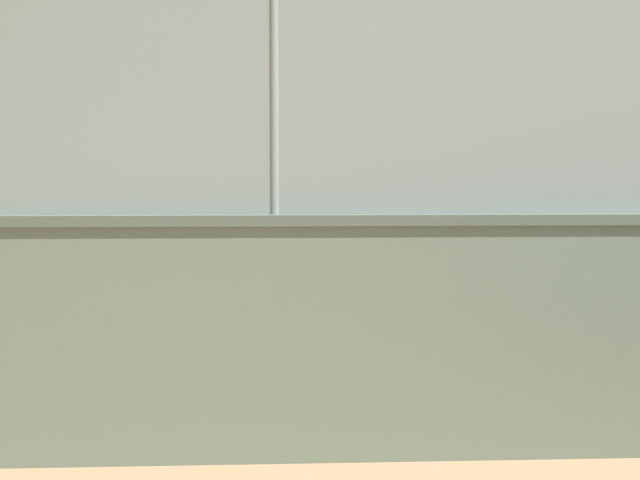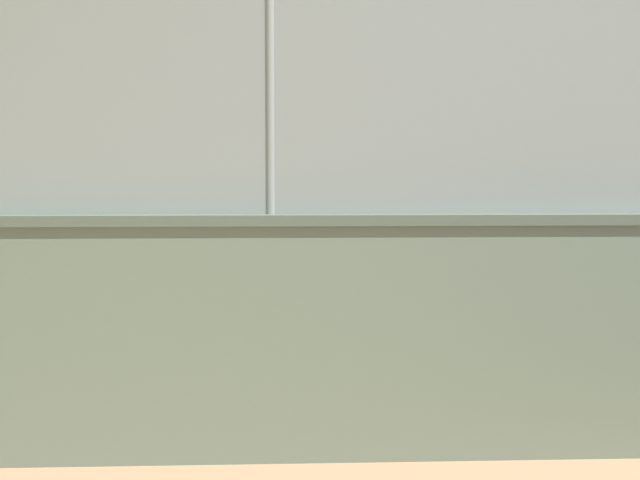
% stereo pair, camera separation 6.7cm
% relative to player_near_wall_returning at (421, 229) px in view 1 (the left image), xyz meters
% --- Properties ---
extents(ground_plane, '(260.00, 260.00, 0.00)m').
position_rel_player_near_wall_returning_xyz_m(ground_plane, '(5.56, 0.89, -0.94)').
color(ground_plane, tan).
extents(player_near_wall_returning, '(1.25, 0.75, 1.59)m').
position_rel_player_near_wall_returning_xyz_m(player_near_wall_returning, '(0.00, 0.00, 0.00)').
color(player_near_wall_returning, '#591919').
rests_on(player_near_wall_returning, ground_plane).
extents(player_foreground_swinging, '(0.93, 0.98, 1.63)m').
position_rel_player_near_wall_returning_xyz_m(player_foreground_swinging, '(1.51, 1.40, 0.03)').
color(player_foreground_swinging, black).
rests_on(player_foreground_swinging, ground_plane).
extents(sports_ball, '(0.16, 0.16, 0.16)m').
position_rel_player_near_wall_returning_xyz_m(sports_ball, '(0.78, 2.09, -0.86)').
color(sports_ball, white).
rests_on(sports_ball, ground_plane).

